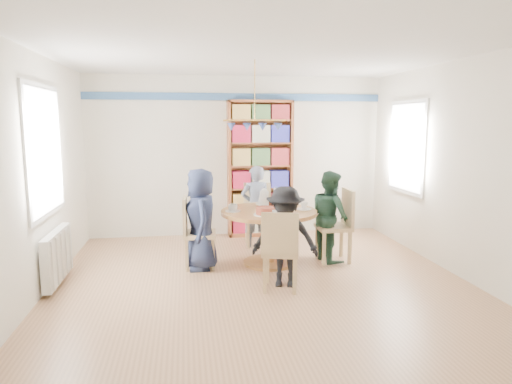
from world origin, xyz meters
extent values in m
plane|color=tan|center=(0.00, 0.00, 0.00)|extent=(5.00, 5.00, 0.00)
plane|color=white|center=(0.00, 0.00, 2.70)|extent=(5.00, 5.00, 0.00)
plane|color=white|center=(0.00, 2.50, 1.35)|extent=(5.00, 0.00, 5.00)
plane|color=white|center=(0.00, -2.50, 1.35)|extent=(5.00, 0.00, 5.00)
plane|color=white|center=(-2.50, 0.00, 1.35)|extent=(0.00, 5.00, 5.00)
plane|color=white|center=(2.50, 0.00, 1.35)|extent=(0.00, 5.00, 5.00)
cube|color=#315688|center=(0.00, 2.48, 2.35)|extent=(5.00, 0.02, 0.12)
cube|color=white|center=(-2.48, 0.30, 1.60)|extent=(0.03, 1.32, 1.52)
cube|color=white|center=(-2.46, 0.30, 1.60)|extent=(0.01, 1.20, 1.40)
cube|color=white|center=(2.48, 1.30, 1.55)|extent=(0.03, 1.12, 1.42)
cube|color=white|center=(2.46, 1.30, 1.55)|extent=(0.01, 1.00, 1.30)
cylinder|color=gold|center=(0.00, 0.50, 2.33)|extent=(0.01, 0.01, 0.75)
cylinder|color=gold|center=(0.00, 0.50, 1.95)|extent=(0.80, 0.02, 0.02)
cone|color=#3953A1|center=(-0.30, 0.50, 1.87)|extent=(0.11, 0.11, 0.10)
cone|color=#3953A1|center=(-0.10, 0.50, 1.87)|extent=(0.11, 0.11, 0.10)
cone|color=#3953A1|center=(0.10, 0.50, 1.87)|extent=(0.11, 0.11, 0.10)
cone|color=#3953A1|center=(0.30, 0.50, 1.87)|extent=(0.11, 0.11, 0.10)
cube|color=silver|center=(-2.42, 0.30, 0.35)|extent=(0.10, 1.00, 0.60)
cube|color=silver|center=(-2.36, -0.10, 0.35)|extent=(0.02, 0.06, 0.56)
cube|color=silver|center=(-2.36, 0.10, 0.35)|extent=(0.02, 0.06, 0.56)
cube|color=silver|center=(-2.36, 0.30, 0.35)|extent=(0.02, 0.06, 0.56)
cube|color=silver|center=(-2.36, 0.50, 0.35)|extent=(0.02, 0.06, 0.56)
cube|color=silver|center=(-2.36, 0.70, 0.35)|extent=(0.02, 0.06, 0.56)
cylinder|color=olive|center=(0.22, 0.69, 0.72)|extent=(1.30, 1.30, 0.05)
cylinder|color=olive|center=(0.22, 0.69, 0.35)|extent=(0.16, 0.16, 0.70)
cylinder|color=olive|center=(0.22, 0.69, 0.02)|extent=(0.70, 0.70, 0.04)
cube|color=tan|center=(-0.71, 0.70, 0.45)|extent=(0.44, 0.44, 0.05)
cube|color=tan|center=(-0.90, 0.71, 0.70)|extent=(0.06, 0.42, 0.50)
cube|color=tan|center=(-0.55, 0.52, 0.22)|extent=(0.04, 0.04, 0.43)
cube|color=tan|center=(-0.53, 0.86, 0.22)|extent=(0.04, 0.04, 0.43)
cube|color=tan|center=(-0.89, 0.54, 0.22)|extent=(0.04, 0.04, 0.43)
cube|color=tan|center=(-0.87, 0.88, 0.22)|extent=(0.04, 0.04, 0.43)
cube|color=tan|center=(1.14, 0.70, 0.48)|extent=(0.46, 0.46, 0.05)
cube|color=tan|center=(1.34, 0.70, 0.75)|extent=(0.05, 0.45, 0.53)
cube|color=tan|center=(0.96, 0.88, 0.23)|extent=(0.04, 0.04, 0.46)
cube|color=tan|center=(0.95, 0.52, 0.23)|extent=(0.04, 0.04, 0.46)
cube|color=tan|center=(1.32, 0.88, 0.23)|extent=(0.04, 0.04, 0.46)
cube|color=tan|center=(1.32, 0.51, 0.23)|extent=(0.04, 0.04, 0.46)
cube|color=tan|center=(0.23, 1.67, 0.46)|extent=(0.46, 0.46, 0.05)
cube|color=tan|center=(0.25, 1.86, 0.72)|extent=(0.43, 0.07, 0.51)
cube|color=tan|center=(0.05, 1.51, 0.22)|extent=(0.04, 0.04, 0.44)
cube|color=tan|center=(0.40, 1.48, 0.22)|extent=(0.04, 0.04, 0.44)
cube|color=tan|center=(0.07, 1.85, 0.22)|extent=(0.04, 0.04, 0.44)
cube|color=tan|center=(0.42, 1.83, 0.22)|extent=(0.04, 0.04, 0.44)
cube|color=tan|center=(0.19, -0.26, 0.45)|extent=(0.51, 0.51, 0.05)
cube|color=tan|center=(0.14, -0.44, 0.69)|extent=(0.41, 0.15, 0.50)
cube|color=tan|center=(0.39, -0.14, 0.21)|extent=(0.05, 0.05, 0.43)
cube|color=tan|center=(0.07, -0.05, 0.21)|extent=(0.05, 0.05, 0.43)
cube|color=tan|center=(0.30, -0.47, 0.21)|extent=(0.05, 0.05, 0.43)
cube|color=tan|center=(-0.02, -0.38, 0.21)|extent=(0.05, 0.05, 0.43)
imported|color=#1A2139|center=(-0.69, 0.64, 0.67)|extent=(0.48, 0.69, 1.34)
imported|color=#1B3627|center=(1.10, 0.74, 0.63)|extent=(0.60, 0.71, 1.27)
imported|color=gray|center=(0.19, 1.60, 0.64)|extent=(0.48, 0.33, 1.27)
imported|color=black|center=(0.26, -0.17, 0.60)|extent=(0.86, 0.64, 1.19)
cube|color=brown|center=(-0.15, 2.34, 1.15)|extent=(0.04, 0.33, 2.29)
cube|color=brown|center=(0.90, 2.34, 1.15)|extent=(0.04, 0.33, 2.29)
cube|color=brown|center=(0.37, 2.34, 2.27)|extent=(1.09, 0.33, 0.04)
cube|color=brown|center=(0.37, 2.34, 0.03)|extent=(1.09, 0.33, 0.07)
cube|color=brown|center=(0.37, 2.49, 1.15)|extent=(1.09, 0.02, 2.29)
cube|color=brown|center=(0.37, 2.34, 0.44)|extent=(1.03, 0.31, 0.03)
cube|color=brown|center=(0.37, 2.34, 0.82)|extent=(1.03, 0.31, 0.03)
cube|color=brown|center=(0.37, 2.34, 1.20)|extent=(1.03, 0.31, 0.03)
cube|color=brown|center=(0.37, 2.34, 1.58)|extent=(1.03, 0.31, 0.03)
cube|color=brown|center=(0.37, 2.34, 1.96)|extent=(1.03, 0.31, 0.03)
cube|color=maroon|center=(0.04, 2.32, 0.21)|extent=(0.30, 0.24, 0.28)
cube|color=silver|center=(0.37, 2.32, 0.21)|extent=(0.30, 0.24, 0.28)
cube|color=#292B99|center=(0.70, 2.32, 0.21)|extent=(0.30, 0.24, 0.28)
cube|color=tan|center=(0.04, 2.32, 0.59)|extent=(0.30, 0.24, 0.28)
cube|color=#44683A|center=(0.37, 2.32, 0.59)|extent=(0.30, 0.24, 0.28)
cube|color=maroon|center=(0.70, 2.32, 0.59)|extent=(0.30, 0.24, 0.28)
cube|color=maroon|center=(0.04, 2.32, 0.97)|extent=(0.30, 0.24, 0.28)
cube|color=silver|center=(0.37, 2.32, 0.97)|extent=(0.30, 0.24, 0.28)
cube|color=#292B99|center=(0.70, 2.32, 0.97)|extent=(0.30, 0.24, 0.28)
cube|color=tan|center=(0.04, 2.32, 1.36)|extent=(0.30, 0.24, 0.28)
cube|color=#44683A|center=(0.37, 2.32, 1.36)|extent=(0.30, 0.24, 0.28)
cube|color=maroon|center=(0.70, 2.32, 1.36)|extent=(0.30, 0.24, 0.28)
cube|color=maroon|center=(0.04, 2.32, 1.74)|extent=(0.30, 0.24, 0.28)
cube|color=silver|center=(0.37, 2.32, 1.74)|extent=(0.30, 0.24, 0.28)
cube|color=#292B99|center=(0.70, 2.32, 1.74)|extent=(0.30, 0.24, 0.28)
cube|color=tan|center=(0.04, 2.32, 2.10)|extent=(0.30, 0.24, 0.24)
cube|color=#44683A|center=(0.37, 2.32, 2.10)|extent=(0.30, 0.24, 0.24)
cube|color=maroon|center=(0.70, 2.32, 2.10)|extent=(0.30, 0.24, 0.24)
cylinder|color=white|center=(0.17, 0.77, 0.87)|extent=(0.12, 0.12, 0.24)
sphere|color=white|center=(0.17, 0.77, 0.99)|extent=(0.09, 0.09, 0.09)
cylinder|color=silver|center=(0.35, 0.81, 0.89)|extent=(0.07, 0.07, 0.29)
cylinder|color=#3953A1|center=(0.35, 0.81, 1.05)|extent=(0.03, 0.03, 0.03)
cylinder|color=white|center=(0.27, 0.98, 0.76)|extent=(0.31, 0.31, 0.01)
cylinder|color=brown|center=(0.27, 0.98, 0.81)|extent=(0.24, 0.24, 0.09)
cylinder|color=white|center=(0.12, 0.38, 0.76)|extent=(0.31, 0.31, 0.01)
cylinder|color=brown|center=(0.12, 0.38, 0.81)|extent=(0.24, 0.24, 0.09)
cylinder|color=white|center=(-0.27, 0.69, 0.76)|extent=(0.20, 0.20, 0.01)
imported|color=white|center=(-0.27, 0.69, 0.80)|extent=(0.13, 0.13, 0.10)
cylinder|color=white|center=(0.71, 0.69, 0.76)|extent=(0.20, 0.20, 0.01)
imported|color=white|center=(0.71, 0.69, 0.80)|extent=(0.10, 0.10, 0.09)
cylinder|color=white|center=(0.22, 1.18, 0.76)|extent=(0.20, 0.20, 0.01)
imported|color=white|center=(0.22, 1.18, 0.80)|extent=(0.13, 0.13, 0.10)
cylinder|color=white|center=(0.22, 0.20, 0.76)|extent=(0.20, 0.20, 0.01)
imported|color=white|center=(0.22, 0.20, 0.80)|extent=(0.10, 0.10, 0.09)
camera|label=1|loc=(-0.89, -5.26, 1.93)|focal=32.00mm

